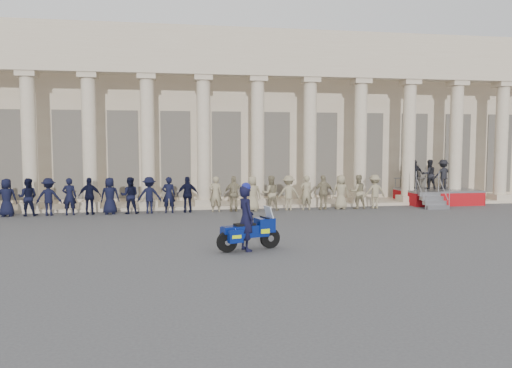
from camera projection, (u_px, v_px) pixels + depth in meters
The scene contains 6 objects.
ground at pixel (260, 238), 16.21m from camera, with size 90.00×90.00×0.00m, color #454548.
building at pixel (218, 120), 30.36m from camera, with size 40.00×12.50×9.00m.
officer_rank at pixel (164, 195), 22.21m from camera, with size 20.80×0.61×1.62m.
reviewing_stand at pixel (436, 181), 25.82m from camera, with size 3.71×3.69×2.27m.
motorcycle at pixel (249, 231), 14.38m from camera, with size 1.92×1.02×1.26m.
rider at pixel (246, 217), 14.29m from camera, with size 0.62×0.78×1.97m.
Camera 1 is at (-2.76, -15.79, 3.04)m, focal length 35.00 mm.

